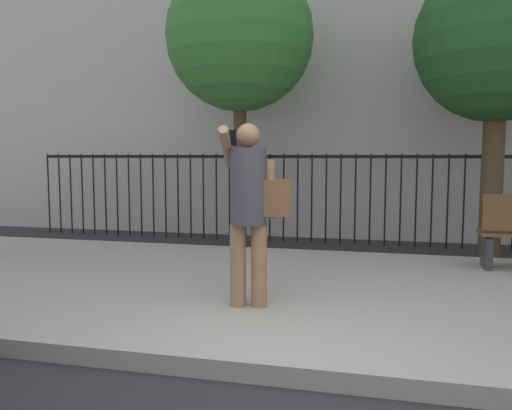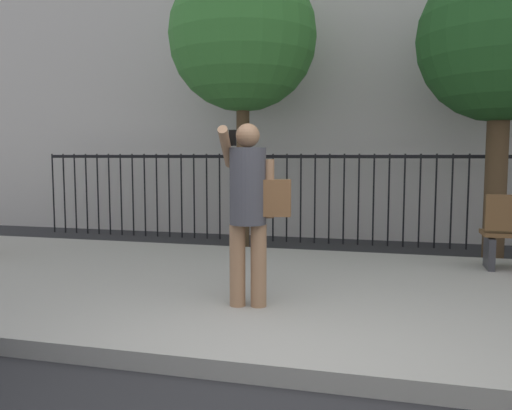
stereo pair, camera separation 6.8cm
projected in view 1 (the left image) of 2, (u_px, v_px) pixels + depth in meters
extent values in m
plane|color=#28282B|center=(287.00, 388.00, 3.53)|extent=(60.00, 60.00, 0.00)
cube|color=#9E9B93|center=(324.00, 294.00, 5.65)|extent=(28.00, 4.40, 0.15)
cube|color=black|center=(349.00, 157.00, 9.09)|extent=(12.00, 0.04, 0.06)
cylinder|color=black|center=(49.00, 193.00, 10.59)|extent=(0.03, 0.03, 1.60)
cylinder|color=black|center=(60.00, 194.00, 10.52)|extent=(0.03, 0.03, 1.60)
cylinder|color=black|center=(71.00, 194.00, 10.46)|extent=(0.03, 0.03, 1.60)
cylinder|color=black|center=(82.00, 194.00, 10.40)|extent=(0.03, 0.03, 1.60)
cylinder|color=black|center=(94.00, 194.00, 10.34)|extent=(0.03, 0.03, 1.60)
cylinder|color=black|center=(105.00, 195.00, 10.28)|extent=(0.03, 0.03, 1.60)
cylinder|color=black|center=(117.00, 195.00, 10.22)|extent=(0.03, 0.03, 1.60)
cylinder|color=black|center=(129.00, 195.00, 10.16)|extent=(0.03, 0.03, 1.60)
cylinder|color=black|center=(141.00, 195.00, 10.10)|extent=(0.03, 0.03, 1.60)
cylinder|color=black|center=(153.00, 196.00, 10.04)|extent=(0.03, 0.03, 1.60)
cylinder|color=black|center=(166.00, 196.00, 9.98)|extent=(0.03, 0.03, 1.60)
cylinder|color=black|center=(178.00, 196.00, 9.92)|extent=(0.03, 0.03, 1.60)
cylinder|color=black|center=(191.00, 196.00, 9.86)|extent=(0.03, 0.03, 1.60)
cylinder|color=black|center=(203.00, 197.00, 9.80)|extent=(0.03, 0.03, 1.60)
cylinder|color=black|center=(216.00, 197.00, 9.74)|extent=(0.03, 0.03, 1.60)
cylinder|color=black|center=(229.00, 197.00, 9.68)|extent=(0.03, 0.03, 1.60)
cylinder|color=black|center=(243.00, 197.00, 9.62)|extent=(0.03, 0.03, 1.60)
cylinder|color=black|center=(256.00, 198.00, 9.55)|extent=(0.03, 0.03, 1.60)
cylinder|color=black|center=(270.00, 198.00, 9.49)|extent=(0.03, 0.03, 1.60)
cylinder|color=black|center=(284.00, 198.00, 9.43)|extent=(0.03, 0.03, 1.60)
cylinder|color=black|center=(298.00, 198.00, 9.37)|extent=(0.03, 0.03, 1.60)
cylinder|color=black|center=(312.00, 199.00, 9.31)|extent=(0.03, 0.03, 1.60)
cylinder|color=black|center=(326.00, 199.00, 9.25)|extent=(0.03, 0.03, 1.60)
cylinder|color=black|center=(341.00, 199.00, 9.19)|extent=(0.03, 0.03, 1.60)
cylinder|color=black|center=(355.00, 200.00, 9.13)|extent=(0.03, 0.03, 1.60)
cylinder|color=black|center=(370.00, 200.00, 9.07)|extent=(0.03, 0.03, 1.60)
cylinder|color=black|center=(385.00, 200.00, 9.01)|extent=(0.03, 0.03, 1.60)
cylinder|color=black|center=(401.00, 200.00, 8.95)|extent=(0.03, 0.03, 1.60)
cylinder|color=black|center=(416.00, 201.00, 8.89)|extent=(0.03, 0.03, 1.60)
cylinder|color=black|center=(432.00, 201.00, 8.83)|extent=(0.03, 0.03, 1.60)
cylinder|color=black|center=(448.00, 201.00, 8.77)|extent=(0.03, 0.03, 1.60)
cylinder|color=black|center=(464.00, 202.00, 8.71)|extent=(0.03, 0.03, 1.60)
cylinder|color=black|center=(480.00, 202.00, 8.65)|extent=(0.03, 0.03, 1.60)
cylinder|color=black|center=(497.00, 202.00, 8.59)|extent=(0.03, 0.03, 1.60)
cylinder|color=#936B4C|center=(238.00, 265.00, 4.92)|extent=(0.15, 0.15, 0.78)
cylinder|color=#936B4C|center=(259.00, 266.00, 4.90)|extent=(0.15, 0.15, 0.78)
cylinder|color=#3F3F47|center=(248.00, 186.00, 4.84)|extent=(0.39, 0.39, 0.71)
sphere|color=#936B4C|center=(248.00, 135.00, 4.79)|extent=(0.22, 0.22, 0.22)
cylinder|color=#936B4C|center=(227.00, 147.00, 4.82)|extent=(0.17, 0.50, 0.39)
cylinder|color=#936B4C|center=(270.00, 189.00, 4.82)|extent=(0.09, 0.09, 0.54)
cube|color=black|center=(233.00, 138.00, 4.87)|extent=(0.07, 0.02, 0.15)
cube|color=brown|center=(276.00, 198.00, 4.82)|extent=(0.30, 0.20, 0.34)
cube|color=#333338|center=(486.00, 252.00, 6.61)|extent=(0.08, 0.41, 0.40)
cylinder|color=#4C3823|center=(240.00, 165.00, 8.69)|extent=(0.22, 0.22, 2.83)
sphere|color=#387A33|center=(240.00, 37.00, 8.49)|extent=(2.42, 2.42, 2.42)
cylinder|color=#4C3823|center=(492.00, 174.00, 7.75)|extent=(0.31, 0.31, 2.60)
sphere|color=#235623|center=(498.00, 39.00, 7.57)|extent=(2.40, 2.40, 2.40)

